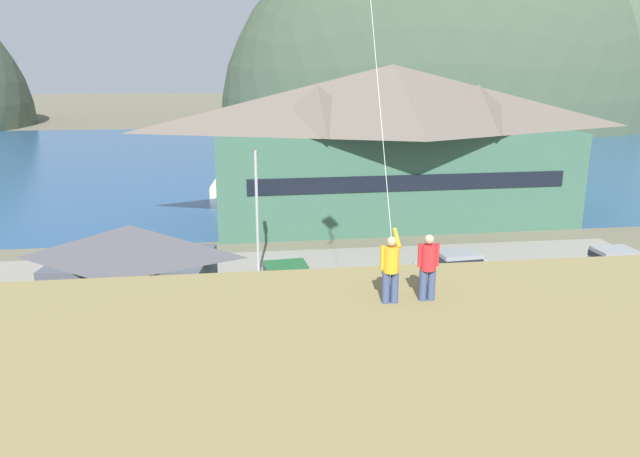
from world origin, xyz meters
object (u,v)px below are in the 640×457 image
at_px(wharf_dock, 267,189).
at_px(moored_boat_inner_slip, 228,183).
at_px(person_companion, 428,265).
at_px(moored_boat_wharfside, 231,183).
at_px(moored_boat_outer_mooring, 300,179).
at_px(person_kite_flyer, 391,267).
at_px(parked_car_front_row_end, 612,264).
at_px(storage_shed_near_lot, 134,276).
at_px(parked_car_mid_row_far, 418,337).
at_px(parked_car_back_row_right, 456,267).
at_px(harbor_lodge, 391,139).
at_px(parked_car_corner_spot, 288,280).
at_px(parked_car_front_row_red, 537,330).
at_px(parking_light_pole, 257,205).
at_px(parked_car_back_row_left, 274,331).

bearing_deg(wharf_dock, moored_boat_inner_slip, 157.54).
bearing_deg(person_companion, moored_boat_wharfside, 97.27).
distance_m(moored_boat_outer_mooring, person_kite_flyer, 45.78).
xyz_separation_m(moored_boat_wharfside, parked_car_front_row_end, (21.04, -29.29, 0.34)).
xyz_separation_m(storage_shed_near_lot, wharf_dock, (7.29, 30.60, -2.16)).
xyz_separation_m(parked_car_mid_row_far, person_companion, (-2.13, -7.28, 5.50)).
height_order(moored_boat_wharfside, parked_car_back_row_right, moored_boat_wharfside).
xyz_separation_m(storage_shed_near_lot, moored_boat_inner_slip, (3.61, 32.12, -1.79)).
xyz_separation_m(wharf_dock, parked_car_back_row_right, (8.93, -27.21, 0.71)).
bearing_deg(parked_car_front_row_end, moored_boat_wharfside, 125.69).
xyz_separation_m(harbor_lodge, person_companion, (-6.87, -30.82, 0.30)).
relative_size(moored_boat_inner_slip, person_companion, 4.78).
height_order(moored_boat_wharfside, parked_car_corner_spot, moored_boat_wharfside).
bearing_deg(moored_boat_wharfside, person_kite_flyer, -83.99).
relative_size(moored_boat_outer_mooring, person_companion, 4.18).
height_order(moored_boat_outer_mooring, parked_car_front_row_end, moored_boat_outer_mooring).
distance_m(moored_boat_outer_mooring, parked_car_mid_row_far, 38.03).
height_order(moored_boat_inner_slip, parked_car_front_row_red, moored_boat_inner_slip).
distance_m(harbor_lodge, parking_light_pole, 16.41).
relative_size(parked_car_back_row_left, parked_car_front_row_end, 1.02).
relative_size(moored_boat_wharfside, moored_boat_inner_slip, 0.84).
height_order(parked_car_back_row_left, parked_car_front_row_end, same).
xyz_separation_m(wharf_dock, parked_car_corner_spot, (-0.23, -28.00, 0.71)).
xyz_separation_m(harbor_lodge, parked_car_back_row_right, (-0.15, -15.31, -5.20)).
height_order(harbor_lodge, parked_car_front_row_red, harbor_lodge).
distance_m(storage_shed_near_lot, parked_car_front_row_red, 17.42).
relative_size(parked_car_front_row_end, person_companion, 2.42).
bearing_deg(parked_car_mid_row_far, person_kite_flyer, -113.00).
bearing_deg(moored_boat_inner_slip, harbor_lodge, -46.46).
relative_size(moored_boat_inner_slip, parking_light_pole, 1.18).
bearing_deg(wharf_dock, moored_boat_outer_mooring, 36.48).
bearing_deg(person_kite_flyer, moored_boat_wharfside, 96.01).
bearing_deg(wharf_dock, person_companion, -87.04).
xyz_separation_m(parked_car_front_row_end, person_companion, (-15.40, -14.94, 5.50)).
relative_size(storage_shed_near_lot, parked_car_front_row_red, 1.86).
height_order(wharf_dock, parked_car_back_row_right, parked_car_back_row_right).
bearing_deg(parked_car_back_row_right, parking_light_pole, 163.98).
xyz_separation_m(parked_car_back_row_right, parked_car_front_row_red, (0.46, -8.23, 0.00)).
relative_size(moored_boat_outer_mooring, parked_car_front_row_end, 1.73).
xyz_separation_m(parked_car_front_row_red, person_kite_flyer, (-8.15, -7.32, 5.52)).
distance_m(moored_boat_wharfside, person_companion, 44.98).
distance_m(parked_car_back_row_left, parked_car_back_row_right, 12.30).
xyz_separation_m(moored_boat_inner_slip, parked_car_back_row_right, (12.60, -28.73, 0.34)).
distance_m(moored_boat_outer_mooring, parked_car_front_row_red, 38.48).
distance_m(wharf_dock, parked_car_front_row_end, 32.90).
bearing_deg(parking_light_pole, parked_car_corner_spot, -70.26).
bearing_deg(parked_car_back_row_right, parked_car_back_row_left, -146.17).
xyz_separation_m(moored_boat_inner_slip, parked_car_corner_spot, (3.44, -29.51, 0.34)).
height_order(moored_boat_wharfside, parked_car_front_row_red, moored_boat_wharfside).
relative_size(harbor_lodge, wharf_dock, 2.60).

